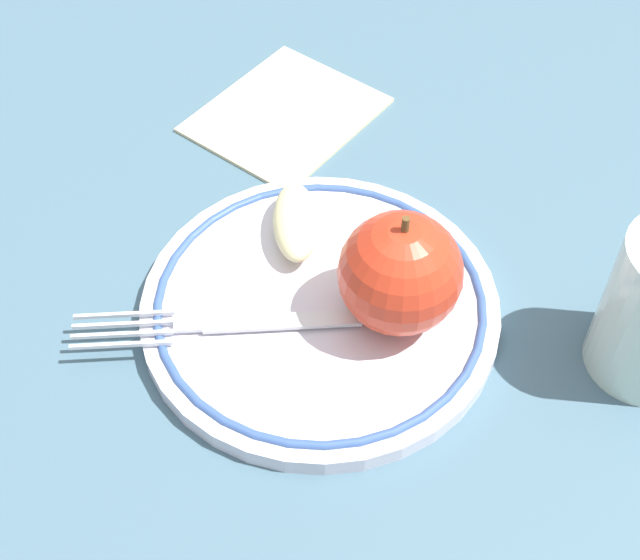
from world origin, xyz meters
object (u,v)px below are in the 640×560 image
at_px(apple_red_whole, 400,273).
at_px(napkin_folded, 286,113).
at_px(apple_slice_front, 296,222).
at_px(fork, 226,324).
at_px(plate, 320,307).

height_order(apple_red_whole, napkin_folded, apple_red_whole).
relative_size(apple_slice_front, fork, 0.45).
bearing_deg(napkin_folded, apple_red_whole, 142.17).
xyz_separation_m(fork, napkin_folded, (0.09, -0.21, -0.02)).
bearing_deg(apple_red_whole, fork, 38.13).
bearing_deg(apple_red_whole, apple_slice_front, -14.11).
distance_m(apple_slice_front, napkin_folded, 0.15).
distance_m(plate, apple_red_whole, 0.07).
height_order(apple_red_whole, apple_slice_front, apple_red_whole).
distance_m(apple_red_whole, napkin_folded, 0.24).
xyz_separation_m(apple_slice_front, napkin_folded, (0.09, -0.12, -0.03)).
bearing_deg(apple_slice_front, napkin_folded, -178.94).
bearing_deg(napkin_folded, plate, 130.14).
relative_size(apple_red_whole, fork, 0.55).
relative_size(apple_red_whole, napkin_folded, 0.63).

